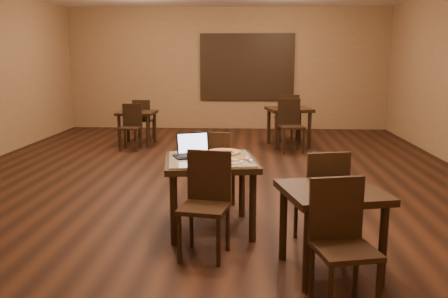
# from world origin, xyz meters

# --- Properties ---
(ground) EXTENTS (10.00, 10.00, 0.00)m
(ground) POSITION_xyz_m (0.00, 0.00, 0.00)
(ground) COLOR black
(ground) RESTS_ON ground
(wall_back) EXTENTS (8.00, 0.02, 3.00)m
(wall_back) POSITION_xyz_m (0.00, 5.00, 1.50)
(wall_back) COLOR olive
(wall_back) RESTS_ON ground
(wall_front) EXTENTS (8.00, 0.02, 3.00)m
(wall_front) POSITION_xyz_m (0.00, -5.00, 1.50)
(wall_front) COLOR olive
(wall_front) RESTS_ON ground
(mural) EXTENTS (2.34, 0.05, 1.64)m
(mural) POSITION_xyz_m (0.50, 4.96, 1.55)
(mural) COLOR #26588D
(mural) RESTS_ON wall_back
(tiled_table) EXTENTS (1.05, 1.05, 0.76)m
(tiled_table) POSITION_xyz_m (0.20, -2.29, 0.66)
(tiled_table) COLOR black
(tiled_table) RESTS_ON ground
(chair_main_near) EXTENTS (0.47, 0.47, 0.95)m
(chair_main_near) POSITION_xyz_m (0.21, -2.91, 0.53)
(chair_main_near) COLOR black
(chair_main_near) RESTS_ON ground
(chair_main_far) EXTENTS (0.48, 0.48, 0.95)m
(chair_main_far) POSITION_xyz_m (0.18, -1.67, 0.54)
(chair_main_far) COLOR black
(chair_main_far) RESTS_ON ground
(laptop) EXTENTS (0.41, 0.39, 0.24)m
(laptop) POSITION_xyz_m (-0.00, -2.19, 0.82)
(laptop) COLOR black
(laptop) RESTS_ON tiled_table
(plate) EXTENTS (0.24, 0.24, 0.01)m
(plate) POSITION_xyz_m (0.42, -2.47, 0.77)
(plate) COLOR white
(plate) RESTS_ON tiled_table
(pizza_slice) EXTENTS (0.21, 0.21, 0.02)m
(pizza_slice) POSITION_xyz_m (0.42, -2.47, 0.79)
(pizza_slice) COLOR beige
(pizza_slice) RESTS_ON plate
(pizza_pan) EXTENTS (0.36, 0.36, 0.01)m
(pizza_pan) POSITION_xyz_m (0.32, -2.05, 0.77)
(pizza_pan) COLOR silver
(pizza_pan) RESTS_ON tiled_table
(pizza_whole) EXTENTS (0.36, 0.36, 0.02)m
(pizza_whole) POSITION_xyz_m (0.32, -2.05, 0.78)
(pizza_whole) COLOR beige
(pizza_whole) RESTS_ON pizza_pan
(spatula) EXTENTS (0.16, 0.23, 0.01)m
(spatula) POSITION_xyz_m (0.34, -2.07, 0.79)
(spatula) COLOR silver
(spatula) RESTS_ON pizza_whole
(napkin_roll) EXTENTS (0.08, 0.16, 0.04)m
(napkin_roll) POSITION_xyz_m (0.60, -2.43, 0.78)
(napkin_roll) COLOR white
(napkin_roll) RESTS_ON tiled_table
(other_table_a) EXTENTS (0.98, 0.98, 0.78)m
(other_table_a) POSITION_xyz_m (1.37, 2.60, 0.65)
(other_table_a) COLOR black
(other_table_a) RESTS_ON ground
(other_table_a_chair_near) EXTENTS (0.51, 0.51, 1.01)m
(other_table_a_chair_near) POSITION_xyz_m (1.36, 2.01, 0.57)
(other_table_a_chair_near) COLOR black
(other_table_a_chair_near) RESTS_ON ground
(other_table_a_chair_far) EXTENTS (0.51, 0.51, 1.01)m
(other_table_a_chair_far) POSITION_xyz_m (1.39, 3.19, 0.57)
(other_table_a_chair_far) COLOR black
(other_table_a_chair_far) RESTS_ON ground
(other_table_b) EXTENTS (0.77, 0.77, 0.69)m
(other_table_b) POSITION_xyz_m (-1.74, 2.60, 0.57)
(other_table_b) COLOR black
(other_table_b) RESTS_ON ground
(other_table_b_chair_near) EXTENTS (0.40, 0.40, 0.89)m
(other_table_b_chair_near) POSITION_xyz_m (-1.74, 2.08, 0.50)
(other_table_b_chair_near) COLOR black
(other_table_b_chair_near) RESTS_ON ground
(other_table_b_chair_far) EXTENTS (0.40, 0.40, 0.89)m
(other_table_b_chair_far) POSITION_xyz_m (-1.74, 3.12, 0.50)
(other_table_b_chair_far) COLOR black
(other_table_b_chair_far) RESTS_ON ground
(other_table_c) EXTENTS (0.93, 0.93, 0.72)m
(other_table_c) POSITION_xyz_m (1.27, -3.24, 0.60)
(other_table_c) COLOR black
(other_table_c) RESTS_ON ground
(other_table_c_chair_near) EXTENTS (0.49, 0.49, 0.93)m
(other_table_c_chair_near) POSITION_xyz_m (1.25, -3.78, 0.53)
(other_table_c_chair_near) COLOR black
(other_table_c_chair_near) RESTS_ON ground
(other_table_c_chair_far) EXTENTS (0.49, 0.49, 0.93)m
(other_table_c_chair_far) POSITION_xyz_m (1.29, -2.69, 0.53)
(other_table_c_chair_far) COLOR black
(other_table_c_chair_far) RESTS_ON ground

